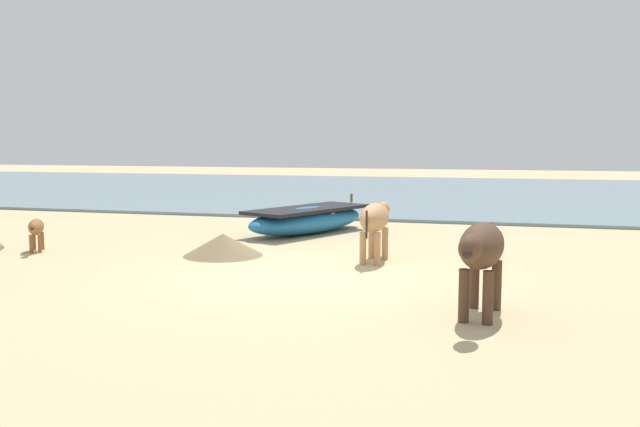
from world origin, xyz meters
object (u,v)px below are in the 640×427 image
object	(u,v)px
fishing_boat_1	(308,219)
cow_second_adult_tan	(375,220)
cow_adult_dark	(481,250)
calf_far_brown	(36,228)

from	to	relation	value
fishing_boat_1	cow_second_adult_tan	bearing A→B (deg)	-121.51
fishing_boat_1	cow_adult_dark	xyz separation A→B (m)	(3.84, -6.15, 0.46)
fishing_boat_1	cow_adult_dark	world-z (taller)	cow_adult_dark
calf_far_brown	cow_second_adult_tan	world-z (taller)	cow_second_adult_tan
cow_adult_dark	fishing_boat_1	bearing A→B (deg)	-141.28
fishing_boat_1	calf_far_brown	distance (m)	5.41
cow_adult_dark	cow_second_adult_tan	world-z (taller)	cow_adult_dark
calf_far_brown	cow_second_adult_tan	xyz separation A→B (m)	(6.05, 0.65, 0.27)
cow_adult_dark	calf_far_brown	world-z (taller)	cow_adult_dark
fishing_boat_1	calf_far_brown	size ratio (longest dim) A/B	4.30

